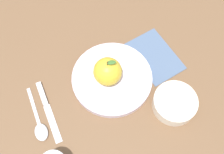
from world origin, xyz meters
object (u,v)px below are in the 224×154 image
spoon (40,127)px  linen_napkin (155,56)px  dinner_plate (112,78)px  apple (108,72)px  side_bowl (175,103)px  knife (46,106)px

spoon → linen_napkin: bearing=26.2°
dinner_plate → spoon: (-0.21, -0.11, -0.01)m
dinner_plate → apple: (-0.01, -0.00, 0.05)m
linen_napkin → spoon: bearing=-153.8°
apple → side_bowl: apple is taller
apple → spoon: 0.23m
dinner_plate → side_bowl: 0.19m
apple → side_bowl: 0.20m
knife → apple: bearing=16.8°
apple → side_bowl: size_ratio=0.78×
dinner_plate → linen_napkin: 0.15m
apple → dinner_plate: bearing=2.8°
side_bowl → apple: bearing=149.4°
side_bowl → spoon: (-0.36, -0.01, -0.02)m
side_bowl → knife: 0.35m
dinner_plate → side_bowl: bearing=-32.6°
apple → knife: apple is taller
knife → spoon: spoon is taller
apple → spoon: size_ratio=0.57×
apple → linen_napkin: bearing=22.2°
apple → linen_napkin: 0.17m
apple → spoon: bearing=-150.8°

